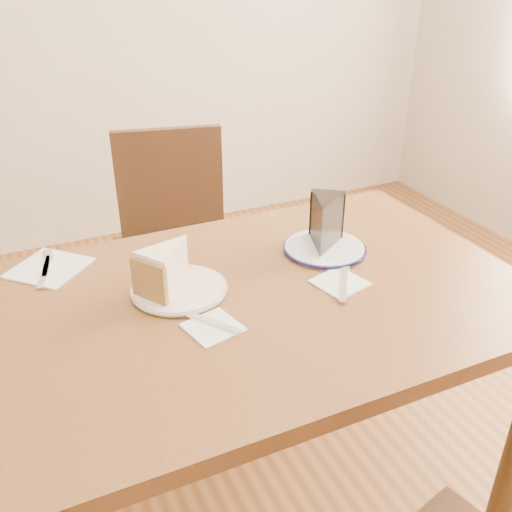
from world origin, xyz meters
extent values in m
plane|color=#553016|center=(0.00, 0.00, 0.00)|extent=(4.00, 4.00, 0.00)
cube|color=#492913|center=(0.00, 0.00, 0.73)|extent=(1.20, 0.80, 0.04)
cylinder|color=#321D0F|center=(-0.54, 0.34, 0.35)|extent=(0.06, 0.06, 0.71)
cylinder|color=#321D0F|center=(0.54, 0.34, 0.35)|extent=(0.06, 0.06, 0.71)
cube|color=black|center=(0.00, 0.67, 0.48)|extent=(0.53, 0.53, 0.04)
cylinder|color=black|center=(0.22, 0.82, 0.23)|extent=(0.04, 0.04, 0.45)
cylinder|color=black|center=(-0.14, 0.90, 0.23)|extent=(0.04, 0.04, 0.45)
cylinder|color=black|center=(0.15, 0.45, 0.23)|extent=(0.04, 0.04, 0.45)
cylinder|color=black|center=(-0.22, 0.53, 0.23)|extent=(0.04, 0.04, 0.45)
cube|color=black|center=(0.04, 0.87, 0.70)|extent=(0.38, 0.11, 0.40)
cylinder|color=silver|center=(-0.17, 0.08, 0.76)|extent=(0.21, 0.21, 0.01)
cylinder|color=white|center=(0.23, 0.11, 0.76)|extent=(0.20, 0.20, 0.01)
cube|color=white|center=(-0.16, -0.09, 0.75)|extent=(0.12, 0.12, 0.00)
cube|color=white|center=(0.17, -0.04, 0.75)|extent=(0.13, 0.13, 0.00)
cube|color=white|center=(-0.43, 0.31, 0.75)|extent=(0.23, 0.23, 0.00)
cube|color=silver|center=(-0.16, -0.07, 0.76)|extent=(0.09, 0.12, 0.00)
cube|color=silver|center=(0.18, -0.05, 0.76)|extent=(0.11, 0.15, 0.00)
cube|color=silver|center=(-0.43, 0.33, 0.76)|extent=(0.04, 0.14, 0.00)
cube|color=silver|center=(-0.44, 0.29, 0.76)|extent=(0.05, 0.16, 0.00)
camera|label=1|loc=(-0.48, -0.99, 1.44)|focal=40.00mm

